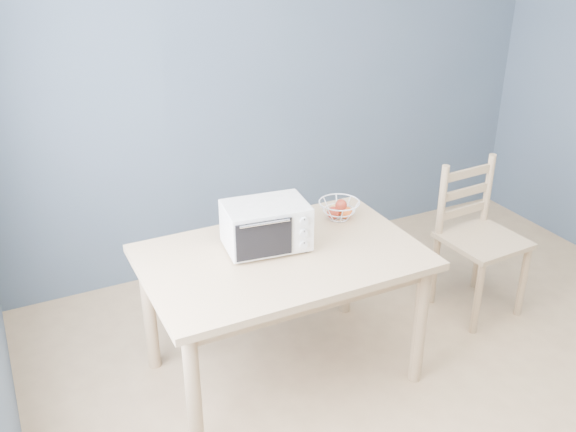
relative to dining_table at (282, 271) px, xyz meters
name	(u,v)px	position (x,y,z in m)	size (l,w,h in m)	color
room	(535,200)	(0.65, -0.93, 0.65)	(4.01, 4.51, 2.61)	tan
dining_table	(282,271)	(0.00, 0.00, 0.00)	(1.40, 0.90, 0.75)	tan
toaster_oven	(263,226)	(-0.06, 0.09, 0.23)	(0.45, 0.34, 0.25)	white
fruit_basket	(339,209)	(0.46, 0.22, 0.16)	(0.30, 0.30, 0.12)	white
dining_chair	(477,240)	(1.37, 0.07, -0.18)	(0.47, 0.47, 0.95)	tan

